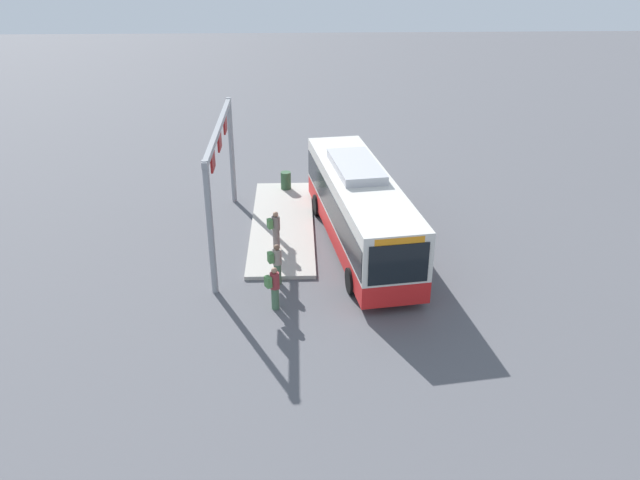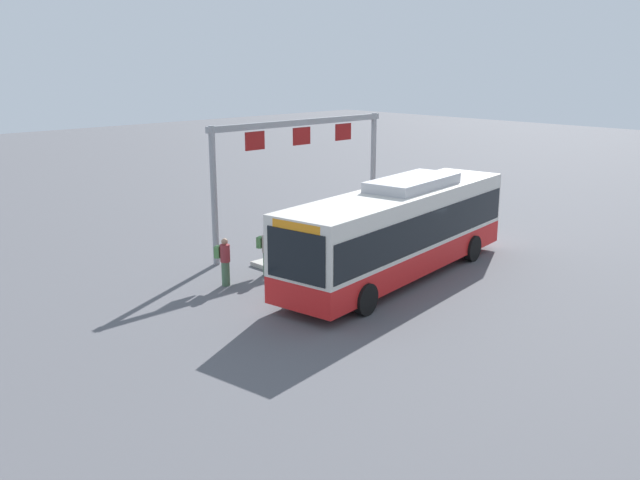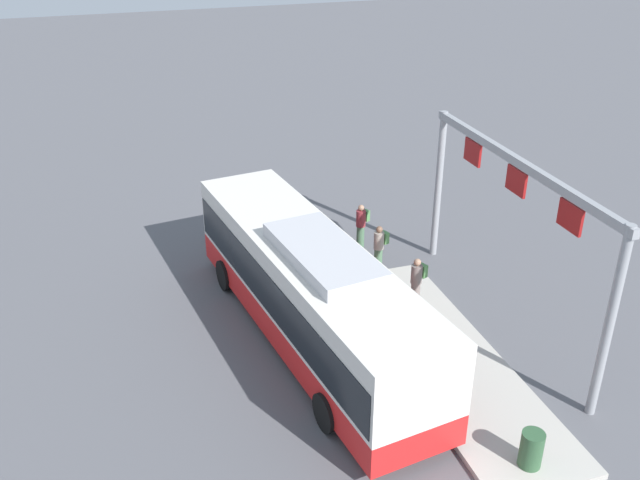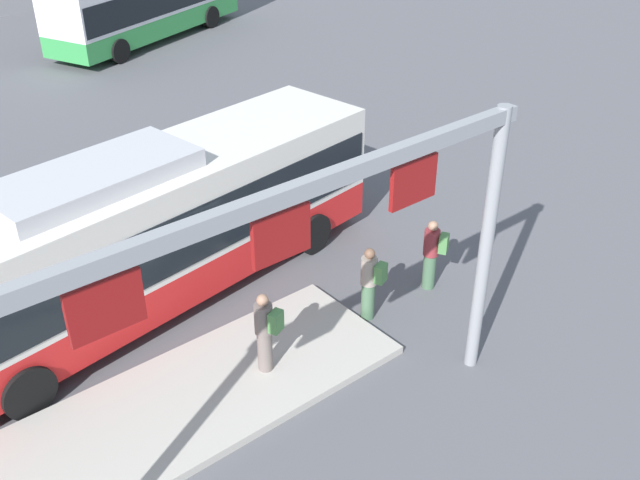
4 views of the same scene
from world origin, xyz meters
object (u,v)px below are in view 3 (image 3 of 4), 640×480
object	(u,v)px
bus_main	(310,287)
person_boarding	(361,225)
person_waiting_near	(379,247)
trash_bin	(531,449)
person_waiting_mid	(417,281)

from	to	relation	value
bus_main	person_boarding	world-z (taller)	bus_main
person_waiting_near	person_boarding	bearing A→B (deg)	-112.03
person_boarding	trash_bin	xyz separation A→B (m)	(-11.28, 0.28, -0.28)
bus_main	person_waiting_mid	size ratio (longest dim) A/B	6.92
person_boarding	trash_bin	bearing A→B (deg)	57.75
bus_main	person_boarding	bearing A→B (deg)	-42.86
person_waiting_mid	trash_bin	distance (m)	6.81
bus_main	trash_bin	xyz separation A→B (m)	(-6.25, -3.19, -1.20)
person_waiting_near	trash_bin	xyz separation A→B (m)	(-9.48, 0.24, -0.28)
person_boarding	bus_main	bearing A→B (deg)	24.53
bus_main	person_boarding	size ratio (longest dim) A/B	6.92
person_waiting_near	trash_bin	world-z (taller)	person_waiting_near
person_boarding	person_waiting_near	size ratio (longest dim) A/B	1.00
bus_main	trash_bin	world-z (taller)	bus_main
bus_main	person_waiting_near	bearing A→B (deg)	-54.96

